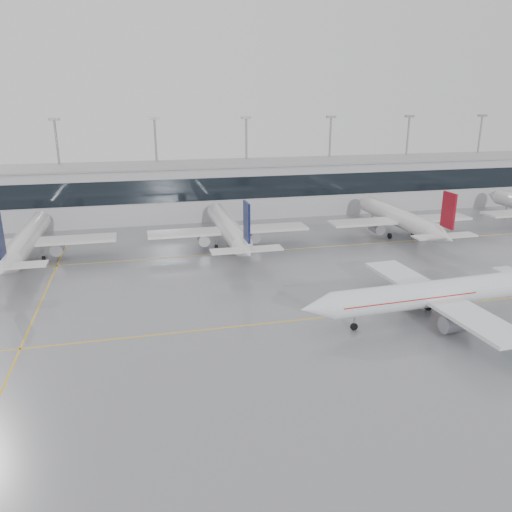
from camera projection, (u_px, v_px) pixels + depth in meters
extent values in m
plane|color=gray|center=(278.00, 322.00, 62.32)|extent=(320.00, 320.00, 0.00)
cube|color=yellow|center=(278.00, 322.00, 62.32)|extent=(120.00, 0.25, 0.01)
cube|color=yellow|center=(233.00, 253.00, 90.14)|extent=(120.00, 0.25, 0.01)
cube|color=yellow|center=(42.00, 299.00, 69.55)|extent=(0.25, 60.00, 0.01)
cube|color=#A6A6AA|center=(207.00, 190.00, 118.00)|extent=(180.00, 15.00, 12.00)
cube|color=black|center=(211.00, 189.00, 110.55)|extent=(180.00, 0.20, 5.00)
cube|color=gray|center=(206.00, 164.00, 116.14)|extent=(182.00, 16.00, 0.40)
cylinder|color=gray|center=(60.00, 170.00, 114.71)|extent=(0.50, 0.50, 22.00)
cube|color=gray|center=(54.00, 119.00, 111.31)|extent=(2.40, 1.00, 0.60)
cylinder|color=gray|center=(157.00, 167.00, 119.61)|extent=(0.50, 0.50, 22.00)
cube|color=gray|center=(154.00, 118.00, 116.21)|extent=(2.40, 1.00, 0.60)
cylinder|color=gray|center=(246.00, 164.00, 124.51)|extent=(0.50, 0.50, 22.00)
cube|color=gray|center=(246.00, 118.00, 121.11)|extent=(2.40, 1.00, 0.60)
cylinder|color=gray|center=(329.00, 162.00, 129.41)|extent=(0.50, 0.50, 22.00)
cube|color=gray|center=(331.00, 117.00, 126.00)|extent=(2.40, 1.00, 0.60)
cylinder|color=gray|center=(406.00, 160.00, 134.31)|extent=(0.50, 0.50, 22.00)
cube|color=gray|center=(410.00, 116.00, 130.90)|extent=(2.40, 1.00, 0.60)
cylinder|color=gray|center=(477.00, 158.00, 139.20)|extent=(0.50, 0.50, 22.00)
cube|color=gray|center=(483.00, 116.00, 135.80)|extent=(2.40, 1.00, 0.60)
cylinder|color=white|center=(426.00, 294.00, 61.78)|extent=(25.47, 4.66, 3.32)
cone|color=white|center=(317.00, 308.00, 57.80)|extent=(4.17, 3.53, 3.32)
cube|color=white|center=(436.00, 296.00, 62.31)|extent=(6.45, 27.67, 0.45)
cylinder|color=gray|center=(456.00, 323.00, 58.24)|extent=(3.71, 2.29, 2.10)
cylinder|color=gray|center=(410.00, 294.00, 67.01)|extent=(3.71, 2.29, 2.10)
cylinder|color=gray|center=(354.00, 321.00, 59.87)|extent=(0.20, 0.20, 1.41)
cylinder|color=black|center=(354.00, 327.00, 60.08)|extent=(0.91, 0.35, 0.90)
cylinder|color=gray|center=(455.00, 317.00, 60.77)|extent=(0.24, 0.24, 1.41)
cylinder|color=black|center=(454.00, 322.00, 60.98)|extent=(1.12, 0.51, 1.10)
cylinder|color=gray|center=(429.00, 301.00, 65.52)|extent=(0.24, 0.24, 1.41)
cylinder|color=black|center=(428.00, 306.00, 65.73)|extent=(1.12, 0.51, 1.10)
cube|color=#B70F0F|center=(405.00, 295.00, 60.91)|extent=(18.15, 4.31, 0.12)
cylinder|color=silver|center=(28.00, 238.00, 85.84)|extent=(3.59, 27.36, 3.59)
cone|color=silver|center=(42.00, 218.00, 100.38)|extent=(3.59, 4.00, 3.59)
cone|color=silver|center=(5.00, 268.00, 70.56)|extent=(3.59, 5.60, 3.59)
cube|color=silver|center=(26.00, 242.00, 84.57)|extent=(29.64, 5.00, 0.45)
cube|color=silver|center=(5.00, 266.00, 70.28)|extent=(11.40, 2.80, 0.25)
cylinder|color=gray|center=(58.00, 248.00, 86.55)|extent=(2.10, 3.60, 2.10)
cylinder|color=gray|center=(40.00, 236.00, 96.52)|extent=(0.20, 0.20, 1.56)
cylinder|color=black|center=(40.00, 240.00, 96.75)|extent=(0.30, 0.90, 0.90)
cylinder|color=gray|center=(10.00, 257.00, 83.69)|extent=(0.24, 0.24, 1.56)
cylinder|color=black|center=(11.00, 261.00, 83.92)|extent=(0.45, 1.10, 1.10)
cylinder|color=gray|center=(43.00, 255.00, 84.84)|extent=(0.24, 0.24, 1.56)
cylinder|color=black|center=(44.00, 259.00, 85.08)|extent=(0.45, 1.10, 1.10)
cylinder|color=silver|center=(227.00, 226.00, 93.63)|extent=(3.59, 27.36, 3.59)
cone|color=silver|center=(214.00, 209.00, 108.17)|extent=(3.59, 4.00, 3.59)
cone|color=silver|center=(246.00, 251.00, 78.35)|extent=(3.59, 5.60, 3.59)
cube|color=silver|center=(229.00, 230.00, 92.36)|extent=(29.64, 5.00, 0.45)
cube|color=silver|center=(247.00, 250.00, 78.08)|extent=(11.40, 2.80, 0.25)
cube|color=#0C133F|center=(247.00, 222.00, 76.52)|extent=(0.35, 3.60, 6.12)
cylinder|color=gray|center=(203.00, 239.00, 92.21)|extent=(2.10, 3.60, 2.10)
cylinder|color=gray|center=(254.00, 236.00, 94.35)|extent=(2.10, 3.60, 2.10)
cylinder|color=gray|center=(218.00, 226.00, 104.31)|extent=(0.20, 0.20, 1.56)
cylinder|color=black|center=(219.00, 230.00, 104.54)|extent=(0.30, 0.90, 0.90)
cylinder|color=gray|center=(216.00, 243.00, 91.48)|extent=(0.24, 0.24, 1.56)
cylinder|color=black|center=(216.00, 247.00, 91.71)|extent=(0.45, 1.10, 1.10)
cylinder|color=gray|center=(244.00, 242.00, 92.64)|extent=(0.24, 0.24, 1.56)
cylinder|color=black|center=(244.00, 246.00, 92.87)|extent=(0.45, 1.10, 1.10)
cylinder|color=silver|center=(397.00, 216.00, 101.42)|extent=(3.59, 27.36, 3.59)
cone|color=silver|center=(363.00, 202.00, 115.96)|extent=(3.59, 4.00, 3.59)
cone|color=silver|center=(444.00, 237.00, 86.14)|extent=(3.59, 5.60, 3.59)
cube|color=silver|center=(400.00, 220.00, 100.15)|extent=(29.64, 5.00, 0.45)
cube|color=silver|center=(445.00, 236.00, 85.87)|extent=(11.40, 2.80, 0.25)
cube|color=maroon|center=(448.00, 210.00, 84.31)|extent=(0.35, 3.60, 6.12)
cylinder|color=gray|center=(377.00, 228.00, 100.00)|extent=(2.10, 3.60, 2.10)
cylinder|color=gray|center=(420.00, 225.00, 102.14)|extent=(2.10, 3.60, 2.10)
cylinder|color=gray|center=(372.00, 217.00, 112.10)|extent=(0.20, 0.20, 1.56)
cylinder|color=black|center=(372.00, 221.00, 112.34)|extent=(0.30, 0.90, 0.90)
cylinder|color=gray|center=(390.00, 232.00, 99.27)|extent=(0.24, 0.24, 1.56)
cylinder|color=black|center=(390.00, 236.00, 99.51)|extent=(0.45, 1.10, 1.10)
cylinder|color=gray|center=(413.00, 230.00, 100.43)|extent=(0.24, 0.24, 1.56)
cylinder|color=black|center=(413.00, 234.00, 100.66)|extent=(0.45, 1.10, 1.10)
cone|color=silver|center=(493.00, 195.00, 123.76)|extent=(3.59, 4.00, 3.59)
cylinder|color=gray|center=(506.00, 210.00, 119.89)|extent=(0.20, 0.20, 1.56)
cylinder|color=black|center=(505.00, 213.00, 120.13)|extent=(0.30, 0.90, 0.90)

